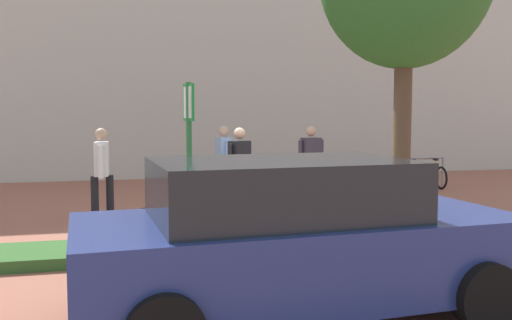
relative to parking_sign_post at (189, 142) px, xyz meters
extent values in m
plane|color=#9E5B47|center=(1.29, 1.56, -1.58)|extent=(60.00, 60.00, 0.00)
cube|color=beige|center=(1.29, 9.98, 3.42)|extent=(28.00, 1.20, 10.00)
cube|color=#336028|center=(0.40, 0.00, -1.50)|extent=(7.00, 1.10, 0.16)
cylinder|color=brown|center=(3.37, 0.17, -0.04)|extent=(0.28, 0.28, 3.08)
cylinder|color=#2D7238|center=(0.00, 0.00, -0.37)|extent=(0.08, 0.08, 2.42)
cube|color=#198C33|center=(0.00, 0.00, 0.56)|extent=(0.11, 0.36, 0.52)
cube|color=white|center=(0.00, 0.00, 0.56)|extent=(0.11, 0.30, 0.44)
torus|color=black|center=(-0.58, 0.15, -1.25)|extent=(0.66, 0.17, 0.66)
torus|color=black|center=(0.42, 0.33, -1.25)|extent=(0.66, 0.17, 0.66)
cylinder|color=red|center=(-0.08, 0.24, -1.03)|extent=(0.83, 0.18, 0.04)
cylinder|color=red|center=(0.02, 0.26, -1.28)|extent=(0.60, 0.14, 0.44)
cylinder|color=red|center=(-0.26, 0.21, -0.91)|extent=(0.04, 0.04, 0.28)
cube|color=black|center=(-0.26, 0.21, -0.75)|extent=(0.21, 0.11, 0.05)
cylinder|color=red|center=(0.30, 0.31, -0.77)|extent=(0.11, 0.42, 0.04)
cylinder|color=#99999E|center=(5.54, 5.45, -1.18)|extent=(0.06, 0.06, 0.80)
cylinder|color=#99999E|center=(7.58, 5.69, -1.18)|extent=(0.06, 0.06, 0.80)
cylinder|color=#99999E|center=(6.56, 5.57, -0.78)|extent=(2.04, 0.29, 0.06)
torus|color=black|center=(5.94, 5.01, -1.28)|extent=(0.12, 0.61, 0.61)
torus|color=black|center=(5.83, 5.94, -1.28)|extent=(0.12, 0.61, 0.61)
cylinder|color=#194CA5|center=(5.88, 5.48, -1.07)|extent=(0.12, 0.77, 0.03)
cylinder|color=#194CA5|center=(5.87, 5.57, -1.31)|extent=(0.09, 0.56, 0.40)
cylinder|color=#194CA5|center=(5.90, 5.31, -0.96)|extent=(0.03, 0.03, 0.26)
cube|color=black|center=(5.90, 5.31, -0.82)|extent=(0.09, 0.19, 0.05)
cylinder|color=#194CA5|center=(5.85, 5.83, -0.83)|extent=(0.39, 0.08, 0.04)
torus|color=black|center=(6.53, 5.13, -1.28)|extent=(0.10, 0.61, 0.61)
torus|color=black|center=(6.59, 6.06, -1.28)|extent=(0.10, 0.61, 0.61)
cylinder|color=red|center=(6.56, 5.60, -1.07)|extent=(0.09, 0.77, 0.03)
cylinder|color=red|center=(6.56, 5.69, -1.31)|extent=(0.07, 0.56, 0.40)
cylinder|color=red|center=(6.55, 5.43, -0.96)|extent=(0.03, 0.03, 0.26)
cube|color=black|center=(6.55, 5.43, -0.82)|extent=(0.09, 0.19, 0.05)
cylinder|color=red|center=(6.58, 5.95, -0.83)|extent=(0.39, 0.06, 0.04)
torus|color=black|center=(7.22, 5.18, -1.28)|extent=(0.08, 0.61, 0.61)
torus|color=black|center=(7.26, 6.12, -1.28)|extent=(0.08, 0.61, 0.61)
cylinder|color=gold|center=(7.24, 5.65, -1.07)|extent=(0.06, 0.77, 0.03)
cylinder|color=gold|center=(7.24, 5.75, -1.31)|extent=(0.06, 0.56, 0.40)
cylinder|color=gold|center=(7.23, 5.48, -0.96)|extent=(0.03, 0.03, 0.26)
cube|color=black|center=(7.23, 5.48, -0.82)|extent=(0.08, 0.19, 0.05)
cylinder|color=gold|center=(7.25, 6.01, -0.83)|extent=(0.39, 0.05, 0.04)
cylinder|color=#ADADB2|center=(3.53, 4.69, -1.13)|extent=(0.16, 0.16, 0.90)
cylinder|color=#2D2D38|center=(1.13, 3.83, -1.16)|extent=(0.14, 0.14, 0.85)
cylinder|color=#2D2D38|center=(1.30, 4.03, -1.16)|extent=(0.14, 0.14, 0.85)
cube|color=#8CB2E5|center=(1.21, 3.93, -0.42)|extent=(0.29, 0.43, 0.62)
cylinder|color=#8CB2E5|center=(1.25, 3.67, -0.45)|extent=(0.09, 0.09, 0.59)
cylinder|color=#8CB2E5|center=(1.18, 4.19, -0.45)|extent=(0.09, 0.09, 0.59)
sphere|color=tan|center=(1.21, 3.93, 0.03)|extent=(0.22, 0.22, 0.22)
cylinder|color=black|center=(-1.14, 2.77, -1.16)|extent=(0.14, 0.14, 0.85)
cylinder|color=black|center=(-1.40, 2.60, -1.16)|extent=(0.14, 0.14, 0.85)
cube|color=white|center=(-1.27, 2.68, -0.42)|extent=(0.26, 0.41, 0.62)
cylinder|color=white|center=(-1.26, 2.94, -0.45)|extent=(0.09, 0.09, 0.59)
cylinder|color=white|center=(-1.29, 2.42, -0.45)|extent=(0.09, 0.09, 0.59)
sphere|color=tan|center=(-1.27, 2.68, 0.03)|extent=(0.22, 0.22, 0.22)
cylinder|color=#383342|center=(2.89, 3.47, -1.16)|extent=(0.14, 0.14, 0.85)
cylinder|color=#383342|center=(3.10, 3.34, -1.16)|extent=(0.14, 0.14, 0.85)
cube|color=#383342|center=(3.00, 3.41, -0.42)|extent=(0.44, 0.32, 0.62)
cylinder|color=#383342|center=(2.74, 3.35, -0.45)|extent=(0.09, 0.09, 0.59)
cylinder|color=#383342|center=(3.25, 3.46, -0.45)|extent=(0.09, 0.09, 0.59)
sphere|color=tan|center=(3.00, 3.41, 0.03)|extent=(0.22, 0.22, 0.22)
cylinder|color=#2D2D38|center=(1.36, 2.45, -1.16)|extent=(0.14, 0.14, 0.85)
cylinder|color=#2D2D38|center=(1.13, 2.47, -1.16)|extent=(0.14, 0.14, 0.85)
cube|color=black|center=(1.25, 2.46, -0.42)|extent=(0.47, 0.43, 0.62)
cylinder|color=black|center=(1.46, 2.61, -0.45)|extent=(0.09, 0.09, 0.59)
cylinder|color=black|center=(1.03, 2.31, -0.45)|extent=(0.09, 0.09, 0.59)
sphere|color=tan|center=(1.25, 2.46, 0.03)|extent=(0.22, 0.22, 0.22)
cube|color=navy|center=(0.75, -2.70, -0.98)|extent=(4.41, 2.09, 0.76)
cube|color=#1E2328|center=(0.56, -2.71, -0.32)|extent=(2.51, 1.75, 0.56)
cylinder|color=black|center=(2.15, -1.70, -1.26)|extent=(0.65, 0.26, 0.64)
cylinder|color=black|center=(2.28, -3.49, -1.26)|extent=(0.65, 0.26, 0.64)
cylinder|color=black|center=(-0.77, -1.90, -1.26)|extent=(0.65, 0.26, 0.64)
camera|label=1|loc=(-0.94, -7.85, 0.40)|focal=39.38mm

